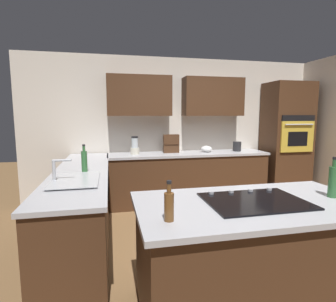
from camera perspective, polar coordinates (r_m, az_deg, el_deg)
The scene contains 18 objects.
ground_plane at distance 3.59m, azimuth 14.12°, elevation -18.58°, with size 14.00×14.00×0.00m, color brown.
wall_back at distance 5.11m, azimuth 3.71°, elevation 6.21°, with size 6.00×0.44×2.60m.
lower_cabinets_back at distance 4.92m, azimuth 4.29°, elevation -5.81°, with size 2.80×0.60×0.86m, color #472B19.
countertop_back at distance 4.84m, azimuth 4.34°, elevation -0.61°, with size 2.84×0.64×0.04m, color #B2B2B7.
lower_cabinets_side at distance 3.62m, azimuth -17.46°, elevation -11.09°, with size 0.60×2.90×0.86m, color #472B19.
countertop_side at distance 3.51m, azimuth -17.76°, elevation -4.10°, with size 0.64×2.94×0.04m, color #B2B2B7.
island_base at distance 2.42m, azimuth 17.33°, elevation -20.82°, with size 1.77×0.89×0.86m, color #472B19.
island_top at distance 2.24m, azimuth 17.79°, elevation -10.63°, with size 1.85×0.97×0.04m, color #B2B2B7.
wall_oven at distance 5.68m, azimuth 23.59°, elevation 2.10°, with size 0.80×0.66×2.17m.
sink_unit at distance 2.92m, azimuth -19.06°, elevation -5.70°, with size 0.46×0.70×0.23m.
cooktop at distance 2.24m, azimuth 17.74°, elevation -9.92°, with size 0.76×0.56×0.03m.
blender at distance 4.67m, azimuth -7.00°, elevation 0.94°, with size 0.15×0.15×0.31m.
mixing_bowl at distance 4.97m, azimuth 8.10°, elevation 0.44°, with size 0.20×0.20×0.11m, color white.
spice_rack at distance 4.82m, azimuth 0.67°, elevation 1.56°, with size 0.28×0.11×0.33m.
kettle at distance 5.21m, azimuth 14.32°, elevation 0.96°, with size 0.15×0.15×0.18m, color #262628.
dish_soap_bottle at distance 3.36m, azimuth -17.20°, elevation -1.92°, with size 0.07×0.07×0.33m.
oil_bottle at distance 1.74m, azimuth 0.21°, elevation -11.35°, with size 0.06×0.06×0.26m.
second_bottle at distance 2.59m, azimuth 31.44°, elevation -5.36°, with size 0.07×0.07×0.33m.
Camera 1 is at (1.47, 2.87, 1.57)m, focal length 28.97 mm.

